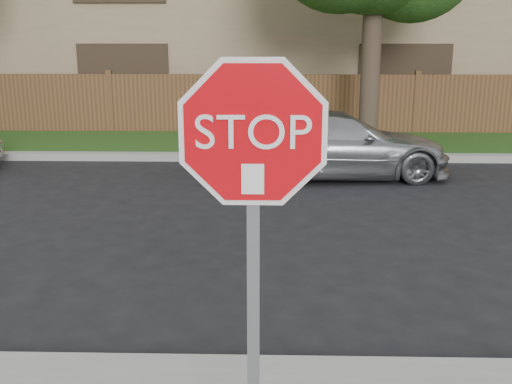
{
  "coord_description": "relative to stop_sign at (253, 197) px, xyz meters",
  "views": [
    {
      "loc": [
        0.23,
        -4.33,
        2.61
      ],
      "look_at": [
        0.15,
        -0.9,
        1.7
      ],
      "focal_mm": 42.0,
      "sensor_mm": 36.0,
      "label": 1
    }
  ],
  "objects": [
    {
      "name": "far_curb",
      "position": [
        -0.15,
        9.63,
        -1.75
      ],
      "size": [
        70.0,
        0.3,
        0.15
      ],
      "primitive_type": "cube",
      "color": "gray",
      "rests_on": "ground"
    },
    {
      "name": "fence",
      "position": [
        -0.15,
        12.88,
        -1.03
      ],
      "size": [
        70.0,
        0.12,
        1.6
      ],
      "primitive_type": "cube",
      "color": "#4D341B",
      "rests_on": "ground"
    },
    {
      "name": "sedan_right",
      "position": [
        1.28,
        8.19,
        -1.21
      ],
      "size": [
        4.41,
        2.15,
        1.23
      ],
      "primitive_type": "imported",
      "rotation": [
        0.0,
        0.0,
        1.67
      ],
      "color": "#9DA1A4",
      "rests_on": "ground"
    },
    {
      "name": "stop_sign",
      "position": [
        0.0,
        0.0,
        0.0
      ],
      "size": [
        1.01,
        0.13,
        2.55
      ],
      "color": "gray",
      "rests_on": "sidewalk_near"
    },
    {
      "name": "grass_strip",
      "position": [
        -0.15,
        11.28,
        -1.77
      ],
      "size": [
        70.0,
        3.0,
        0.12
      ],
      "primitive_type": "cube",
      "color": "#1E4714",
      "rests_on": "ground"
    },
    {
      "name": "apartment_building",
      "position": [
        -0.15,
        18.48,
        1.7
      ],
      "size": [
        35.2,
        9.2,
        7.2
      ],
      "color": "#897A55",
      "rests_on": "ground"
    },
    {
      "name": "ground",
      "position": [
        -0.15,
        1.48,
        -1.83
      ],
      "size": [
        90.0,
        90.0,
        0.0
      ],
      "primitive_type": "plane",
      "color": "black",
      "rests_on": "ground"
    }
  ]
}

